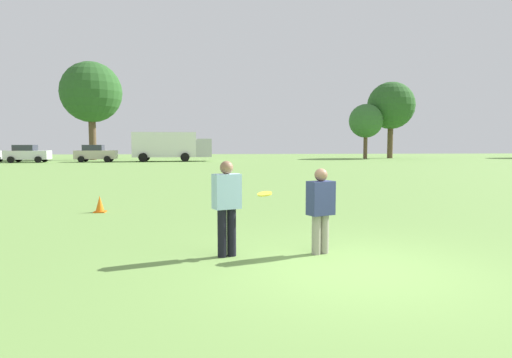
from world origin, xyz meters
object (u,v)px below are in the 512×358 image
Objects in this scene: frisbee at (265,194)px; parked_car_mid_left at (27,154)px; box_truck at (171,145)px; parked_car_center at (95,153)px; player_thrower at (227,203)px; traffic_cone at (100,204)px; player_defender at (321,206)px.

parked_car_mid_left is at bearing 117.47° from frisbee.
frisbee is at bearing -81.72° from box_truck.
player_thrower is at bearing -71.98° from parked_car_center.
player_thrower reaches higher than traffic_cone.
traffic_cone is 0.11× the size of parked_car_center.
traffic_cone is at bearing -74.74° from parked_car_center.
traffic_cone is at bearing 135.03° from player_defender.
parked_car_mid_left is (-21.43, 39.48, 0.07)m from player_defender.
parked_car_mid_left reaches higher than player_thrower.
parked_car_mid_left is 0.50× the size of box_truck.
player_defender is 0.18× the size of box_truck.
parked_car_center reaches higher than player_thrower.
frisbee is 0.06× the size of parked_car_mid_left.
player_defender reaches higher than traffic_cone.
player_defender is 7.41m from traffic_cone.
frisbee is at bearing 170.67° from player_defender.
box_truck reaches higher than frisbee.
parked_car_center is (6.66, 0.73, 0.00)m from parked_car_mid_left.
parked_car_mid_left is at bearing 116.55° from player_thrower.
player_defender is 3.21× the size of traffic_cone.
traffic_cone is at bearing -87.22° from box_truck.
traffic_cone is 36.27m from parked_car_center.
box_truck is at bearing 7.10° from parked_car_mid_left.
parked_car_mid_left is at bearing -173.77° from parked_car_center.
player_thrower is at bearing -163.05° from frisbee.
player_defender is 1.03m from frisbee.
player_defender is at bearing 1.60° from player_thrower.
parked_car_center is at bearing 105.26° from traffic_cone.
player_thrower is 3.50× the size of traffic_cone.
parked_car_mid_left is 1.00× the size of parked_car_center.
box_truck reaches higher than traffic_cone.
traffic_cone is 0.06× the size of box_truck.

